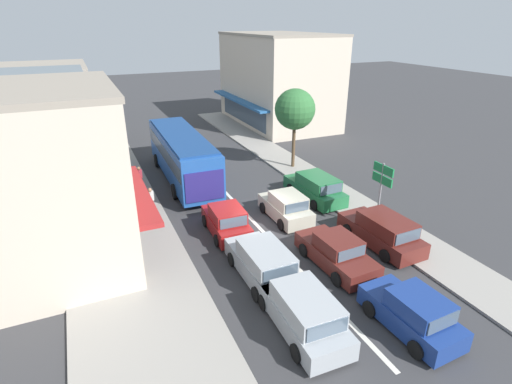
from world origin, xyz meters
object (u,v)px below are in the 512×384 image
(directional_road_sign, at_px, (382,180))
(city_bus, at_px, (182,153))
(hatchback_queue_far_back, at_px, (412,313))
(street_tree_right, at_px, (295,110))
(wagon_behind_bus_near, at_px, (303,311))
(hatchback_queue_gap_filler, at_px, (226,221))
(traffic_light_downstreet, at_px, (123,111))
(parked_wagon_kerb_second, at_px, (315,188))
(sedan_adjacent_lane_lead, at_px, (336,252))
(hatchback_adjacent_lane_trail, at_px, (286,207))
(parked_wagon_kerb_front, at_px, (382,231))
(pedestrian_browsing_midblock, at_px, (140,177))
(pedestrian_with_handbag_near, at_px, (151,200))
(wagon_behind_bus_mid, at_px, (263,263))

(directional_road_sign, bearing_deg, city_bus, 124.21)
(hatchback_queue_far_back, bearing_deg, street_tree_right, 75.05)
(wagon_behind_bus_near, height_order, hatchback_queue_gap_filler, wagon_behind_bus_near)
(city_bus, distance_m, directional_road_sign, 13.31)
(hatchback_queue_gap_filler, bearing_deg, traffic_light_downstreet, 97.17)
(hatchback_queue_gap_filler, xyz_separation_m, parked_wagon_kerb_second, (6.43, 1.82, 0.04))
(sedan_adjacent_lane_lead, height_order, street_tree_right, street_tree_right)
(directional_road_sign, bearing_deg, traffic_light_downstreet, 114.35)
(wagon_behind_bus_near, xyz_separation_m, parked_wagon_kerb_second, (6.38, 9.37, 0.00))
(hatchback_adjacent_lane_trail, xyz_separation_m, parked_wagon_kerb_second, (2.88, 1.60, 0.04))
(sedan_adjacent_lane_lead, xyz_separation_m, parked_wagon_kerb_front, (3.05, 0.58, 0.08))
(hatchback_adjacent_lane_trail, xyz_separation_m, traffic_light_downstreet, (-5.95, 18.83, 2.15))
(street_tree_right, bearing_deg, hatchback_queue_far_back, -104.95)
(hatchback_adjacent_lane_trail, bearing_deg, pedestrian_browsing_midblock, 134.04)
(traffic_light_downstreet, xyz_separation_m, pedestrian_with_handbag_near, (-0.74, -15.64, -1.79))
(parked_wagon_kerb_second, height_order, pedestrian_browsing_midblock, pedestrian_browsing_midblock)
(wagon_behind_bus_mid, height_order, parked_wagon_kerb_second, same)
(hatchback_adjacent_lane_trail, bearing_deg, hatchback_queue_far_back, -90.12)
(hatchback_queue_far_back, xyz_separation_m, parked_wagon_kerb_front, (2.95, 5.04, 0.04))
(parked_wagon_kerb_second, xyz_separation_m, directional_road_sign, (0.99, -4.47, 1.96))
(wagon_behind_bus_mid, bearing_deg, parked_wagon_kerb_front, 1.36)
(city_bus, bearing_deg, street_tree_right, -7.23)
(city_bus, xyz_separation_m, pedestrian_browsing_midblock, (-3.10, -1.19, -0.81))
(wagon_behind_bus_mid, distance_m, parked_wagon_kerb_second, 8.82)
(wagon_behind_bus_mid, height_order, street_tree_right, street_tree_right)
(traffic_light_downstreet, relative_size, pedestrian_with_handbag_near, 2.58)
(hatchback_queue_gap_filler, bearing_deg, hatchback_queue_far_back, -68.95)
(hatchback_queue_gap_filler, distance_m, pedestrian_with_handbag_near, 4.65)
(wagon_behind_bus_near, height_order, pedestrian_with_handbag_near, pedestrian_with_handbag_near)
(city_bus, xyz_separation_m, traffic_light_downstreet, (-2.35, 10.72, 0.97))
(street_tree_right, bearing_deg, sedan_adjacent_lane_lead, -110.50)
(street_tree_right, bearing_deg, hatchback_adjacent_lane_trail, -121.69)
(pedestrian_with_handbag_near, distance_m, pedestrian_browsing_midblock, 3.73)
(wagon_behind_bus_near, bearing_deg, traffic_light_downstreet, 95.27)
(parked_wagon_kerb_front, distance_m, parked_wagon_kerb_second, 5.95)
(parked_wagon_kerb_front, bearing_deg, hatchback_adjacent_lane_trail, 123.96)
(wagon_behind_bus_near, distance_m, hatchback_queue_far_back, 3.84)
(pedestrian_with_handbag_near, bearing_deg, city_bus, 57.85)
(hatchback_queue_gap_filler, xyz_separation_m, directional_road_sign, (7.43, -2.66, 1.99))
(wagon_behind_bus_near, height_order, hatchback_adjacent_lane_trail, wagon_behind_bus_near)
(hatchback_queue_far_back, bearing_deg, parked_wagon_kerb_second, 75.24)
(sedan_adjacent_lane_lead, bearing_deg, directional_road_sign, 27.33)
(sedan_adjacent_lane_lead, distance_m, wagon_behind_bus_mid, 3.40)
(wagon_behind_bus_mid, relative_size, hatchback_queue_gap_filler, 1.20)
(wagon_behind_bus_near, xyz_separation_m, parked_wagon_kerb_front, (6.43, 3.42, 0.00))
(parked_wagon_kerb_second, relative_size, traffic_light_downstreet, 1.09)
(hatchback_adjacent_lane_trail, height_order, traffic_light_downstreet, traffic_light_downstreet)
(wagon_behind_bus_mid, xyz_separation_m, street_tree_right, (7.87, 11.61, 3.59))
(city_bus, xyz_separation_m, wagon_behind_bus_mid, (0.11, -12.62, -1.14))
(parked_wagon_kerb_second, bearing_deg, wagon_behind_bus_near, -124.23)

